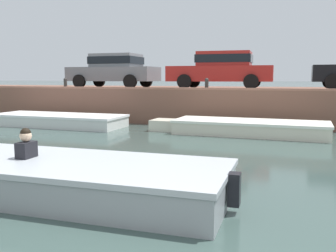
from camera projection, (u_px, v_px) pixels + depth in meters
name	position (u px, v px, depth m)	size (l,w,h in m)	color
ground_plane	(220.00, 169.00, 7.57)	(400.00, 400.00, 0.00)	#384C47
far_quay_wall	(258.00, 104.00, 16.44)	(60.00, 6.00, 1.39)	brown
far_wall_coping	(252.00, 89.00, 13.63)	(60.00, 0.24, 0.08)	#925F4C
boat_moored_west_white	(53.00, 120.00, 14.34)	(6.14, 1.90, 0.46)	white
boat_moored_central_cream	(243.00, 127.00, 12.19)	(5.88, 1.92, 0.46)	silver
motorboat_passing	(54.00, 177.00, 5.92)	(6.15, 1.95, 1.04)	#93999E
car_leftmost_grey	(114.00, 69.00, 17.39)	(4.17, 2.06, 1.54)	slate
car_left_inner_red	(222.00, 68.00, 15.87)	(4.41, 2.03, 1.54)	#B2231E
mooring_bollard_west	(65.00, 83.00, 16.12)	(0.15, 0.15, 0.44)	#2D2B28
mooring_bollard_mid	(207.00, 83.00, 14.24)	(0.15, 0.15, 0.44)	#2D2B28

